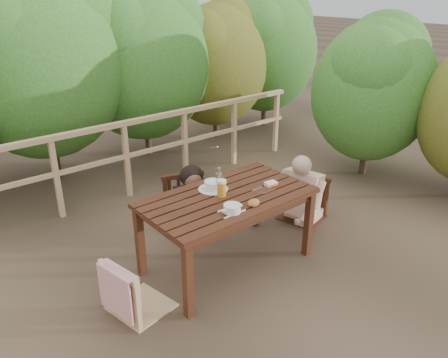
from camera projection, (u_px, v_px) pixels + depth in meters
ground at (227, 263)px, 4.41m from camera, size 60.00×60.00×0.00m
table at (227, 231)px, 4.26m from camera, size 1.59×0.90×0.74m
chair_left at (137, 261)px, 3.62m from camera, size 0.54×0.54×0.94m
chair_far at (189, 183)px, 4.94m from camera, size 0.64×0.64×1.02m
chair_right at (305, 182)px, 5.07m from camera, size 0.56×0.56×0.93m
woman at (187, 176)px, 4.92m from camera, size 0.62×0.70×1.17m
diner_right at (308, 164)px, 5.01m from camera, size 0.78×0.69×1.36m
railing at (127, 160)px, 5.62m from camera, size 5.60×0.10×1.01m
hedge_row at (102, 35)px, 6.13m from camera, size 6.60×1.60×3.80m
shrub_side at (430, 79)px, 5.58m from camera, size 1.40×2.20×2.90m
soup_near at (232, 209)px, 3.80m from camera, size 0.25×0.25×0.08m
soup_far at (213, 186)px, 4.22m from camera, size 0.29×0.29×0.10m
bread_roll at (254, 203)px, 3.92m from camera, size 0.12×0.09×0.07m
beer_glass at (222, 189)px, 4.07m from camera, size 0.09×0.09×0.17m
bottle at (219, 181)px, 4.10m from camera, size 0.06×0.06×0.27m
tumbler at (259, 191)px, 4.12m from camera, size 0.07×0.07×0.08m
butter_tub at (271, 184)px, 4.31m from camera, size 0.13×0.10×0.05m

